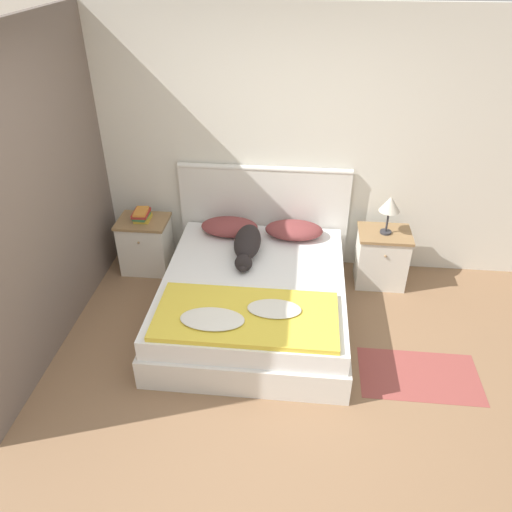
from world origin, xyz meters
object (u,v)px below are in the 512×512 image
Objects in this scene: nightstand_right at (381,257)px; table_lamp at (390,205)px; book_stack at (142,215)px; bed at (254,298)px; nightstand_left at (146,244)px; dog at (247,244)px; pillow_left at (230,227)px; pillow_right at (294,230)px.

nightstand_right is 1.49× the size of table_lamp.
bed is at bearing -30.71° from book_stack.
table_lamp is (2.41, -0.01, 0.59)m from nightstand_left.
nightstand_left is at bearing 163.28° from dog.
nightstand_right is at bearing 14.23° from dog.
pillow_left is at bearing 1.17° from book_stack.
table_lamp is (1.53, -0.04, 0.34)m from pillow_left.
table_lamp reaches higher than nightstand_right.
nightstand_right is at bearing 30.52° from bed.
nightstand_right is 1.01× the size of pillow_right.
book_stack is at bearing -179.32° from pillow_right.
nightstand_right is 2.52× the size of book_stack.
nightstand_right is 0.59m from table_lamp.
bed is at bearing -74.95° from dog.
table_lamp is at bearing -0.42° from book_stack.
pillow_left is at bearing 1.66° from nightstand_left.
pillow_left reaches higher than nightstand_right.
pillow_left is 1.57m from table_lamp.
pillow_left is at bearing 179.04° from nightstand_right.
pillow_left is 1.00× the size of pillow_right.
table_lamp is (0.00, -0.01, 0.59)m from nightstand_right.
pillow_right is at bearing 0.00° from pillow_left.
pillow_right is at bearing 66.33° from bed.
bed is 1.40m from nightstand_right.
pillow_left is 0.65m from pillow_right.
book_stack is (-0.00, 0.01, 0.34)m from nightstand_left.
dog is at bearing -58.27° from pillow_left.
pillow_right is 2.49× the size of book_stack.
dog is (-1.31, -0.33, 0.27)m from nightstand_right.
book_stack is at bearing 116.23° from nightstand_left.
nightstand_right is 0.92m from pillow_right.
pillow_right reaches higher than nightstand_right.
pillow_right is (1.53, 0.03, 0.25)m from nightstand_left.
table_lamp reaches higher than bed.
dog is 2.01× the size of table_lamp.
book_stack reaches higher than nightstand_right.
nightstand_left is 1.00× the size of nightstand_right.
table_lamp is at bearing 13.81° from dog.
pillow_right reaches higher than bed.
dog is (-0.43, -0.36, 0.03)m from pillow_right.
nightstand_left is 0.74× the size of dog.
book_stack is (-1.21, 0.72, 0.41)m from bed.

